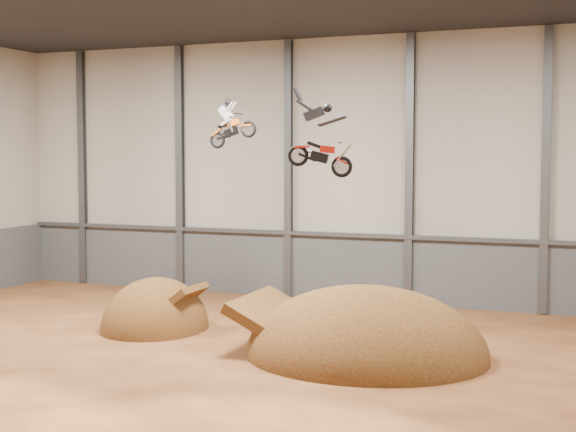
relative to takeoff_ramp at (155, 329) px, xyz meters
The scene contains 13 objects.
floor 7.82m from the takeoff_ramp, 40.27° to the right, with size 40.00×40.00×0.00m, color #512A15.
back_wall 13.55m from the takeoff_ramp, 59.02° to the left, with size 40.00×0.10×14.00m, color #ACA598.
lower_band_back 11.64m from the takeoff_ramp, 58.77° to the left, with size 39.80×0.18×3.50m, color #4E5055.
steel_rail 11.92m from the takeoff_ramp, 58.38° to the left, with size 39.80×0.35×0.20m, color #47494F.
steel_column_0 16.07m from the takeoff_ramp, 137.67° to the left, with size 0.40×0.36×13.90m, color #47494F.
steel_column_1 12.66m from the takeoff_ramp, 112.48° to the left, with size 0.40×0.36×13.90m, color #47494F.
steel_column_2 12.28m from the takeoff_ramp, 74.86° to the left, with size 0.40×0.36×13.90m, color #47494F.
steel_column_3 15.18m from the takeoff_ramp, 46.33° to the left, with size 0.40×0.36×13.90m, color #47494F.
steel_column_4 19.97m from the takeoff_ramp, 31.39° to the left, with size 0.40×0.36×13.90m, color #47494F.
takeoff_ramp is the anchor object (origin of this frame).
landing_ramp 10.21m from the takeoff_ramp, ahead, with size 9.49×8.39×5.47m, color #3B220E.
fmx_rider_a 10.05m from the takeoff_ramp, 14.89° to the left, with size 2.30×0.88×2.08m, color orange, non-canonical shape.
fmx_rider_b 12.70m from the takeoff_ramp, 20.40° to the right, with size 3.21×0.92×2.75m, color red, non-canonical shape.
Camera 1 is at (12.37, -25.82, 7.78)m, focal length 50.00 mm.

